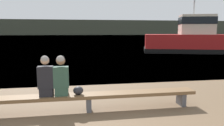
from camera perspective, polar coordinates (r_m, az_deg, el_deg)
name	(u,v)px	position (r m, az deg, el deg)	size (l,w,h in m)	color
water_surface	(75,35)	(128.18, -9.59, 7.24)	(240.00, 240.00, 0.00)	teal
far_shoreline	(75,28)	(130.95, -9.64, 9.13)	(600.00, 12.00, 8.51)	#424738
bench_main	(89,97)	(5.73, -6.15, -8.84)	(5.75, 0.44, 0.44)	brown
person_left	(46,78)	(5.63, -16.92, -3.78)	(0.37, 0.35, 1.02)	black
person_right	(61,77)	(5.60, -13.14, -3.60)	(0.37, 0.36, 1.01)	#2D4C3D
shopping_bag	(78,90)	(5.67, -8.81, -7.10)	(0.26, 0.24, 0.21)	#232328
tugboat_red	(192,41)	(22.85, 20.14, 5.52)	(9.72, 6.20, 5.67)	#A81919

